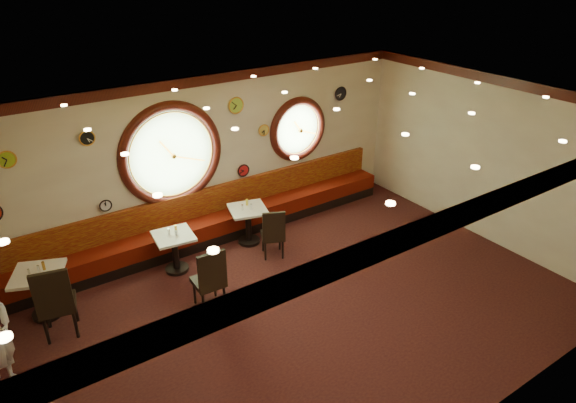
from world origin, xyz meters
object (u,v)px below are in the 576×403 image
object	(u,v)px
table_c	(248,221)
chair_a	(55,299)
table_b	(175,248)
chair_b	(210,276)
chair_c	(273,231)
condiment_a_bottle	(44,266)
condiment_b_bottle	(176,229)
condiment_c_bottle	(247,202)
condiment_c_salt	(242,207)
table_a	(41,289)
condiment_b_pepper	(176,233)
condiment_b_salt	(169,232)
condiment_c_pepper	(251,207)
condiment_a_salt	(29,272)
condiment_a_pepper	(38,269)

from	to	relation	value
table_c	chair_a	xyz separation A→B (m)	(-3.67, -0.80, 0.22)
table_b	chair_b	bearing A→B (deg)	-88.72
table_c	chair_c	xyz separation A→B (m)	(0.10, -0.73, 0.09)
table_b	chair_c	world-z (taller)	chair_c
condiment_a_bottle	table_c	bearing A→B (deg)	1.66
condiment_b_bottle	condiment_c_bottle	bearing A→B (deg)	7.21
condiment_c_salt	condiment_c_bottle	xyz separation A→B (m)	(0.18, 0.13, 0.01)
chair_a	condiment_c_bottle	xyz separation A→B (m)	(3.73, 0.93, 0.12)
table_a	condiment_b_pepper	world-z (taller)	condiment_b_pepper
condiment_b_salt	chair_b	bearing A→B (deg)	-86.65
condiment_c_salt	condiment_c_bottle	distance (m)	0.22
condiment_c_pepper	condiment_a_bottle	world-z (taller)	condiment_a_bottle
condiment_a_salt	condiment_c_pepper	xyz separation A→B (m)	(3.90, 0.02, -0.04)
condiment_b_salt	condiment_a_bottle	distance (m)	2.04
condiment_b_salt	condiment_b_bottle	world-z (taller)	condiment_b_bottle
condiment_b_pepper	table_b	bearing A→B (deg)	133.73
condiment_a_salt	condiment_b_salt	size ratio (longest dim) A/B	0.77
table_b	condiment_c_salt	bearing A→B (deg)	4.13
condiment_c_pepper	condiment_a_bottle	distance (m)	3.69
table_c	chair_c	bearing A→B (deg)	-81.95
table_a	condiment_b_pepper	bearing A→B (deg)	-0.71
chair_a	condiment_a_bottle	distance (m)	0.72
condiment_a_salt	condiment_c_bottle	distance (m)	3.93
condiment_c_salt	condiment_b_bottle	size ratio (longest dim) A/B	0.77
table_a	condiment_a_salt	world-z (taller)	condiment_a_salt
chair_c	condiment_b_pepper	bearing A→B (deg)	-175.74
condiment_c_salt	condiment_b_pepper	world-z (taller)	condiment_c_salt
condiment_a_salt	condiment_b_salt	bearing A→B (deg)	1.25
condiment_c_salt	condiment_c_pepper	bearing A→B (deg)	-23.96
chair_c	condiment_b_pepper	size ratio (longest dim) A/B	6.21
condiment_a_salt	table_a	bearing A→B (deg)	-14.93
chair_a	chair_b	distance (m)	2.24
table_a	condiment_b_bottle	bearing A→B (deg)	1.46
condiment_c_salt	condiment_c_pepper	xyz separation A→B (m)	(0.15, -0.07, 0.00)
table_a	condiment_a_salt	bearing A→B (deg)	165.07
condiment_a_salt	condiment_b_pepper	size ratio (longest dim) A/B	0.88
chair_b	chair_c	xyz separation A→B (m)	(1.64, 0.73, -0.07)
table_a	table_c	world-z (taller)	table_a
condiment_b_bottle	table_a	bearing A→B (deg)	-178.54
condiment_a_salt	condiment_b_salt	distance (m)	2.25
chair_b	condiment_b_bottle	bearing A→B (deg)	90.68
chair_a	condiment_a_salt	world-z (taller)	chair_a
condiment_a_salt	chair_a	bearing A→B (deg)	-74.55
chair_b	condiment_a_pepper	xyz separation A→B (m)	(-2.20, 1.34, 0.23)
condiment_a_salt	condiment_b_pepper	bearing A→B (deg)	-1.37
condiment_b_salt	condiment_c_bottle	xyz separation A→B (m)	(1.67, 0.18, 0.03)
chair_c	condiment_a_pepper	bearing A→B (deg)	-165.25
condiment_b_salt	condiment_c_pepper	distance (m)	1.65
condiment_b_bottle	condiment_a_salt	bearing A→B (deg)	-179.28
chair_b	condiment_b_pepper	distance (m)	1.32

